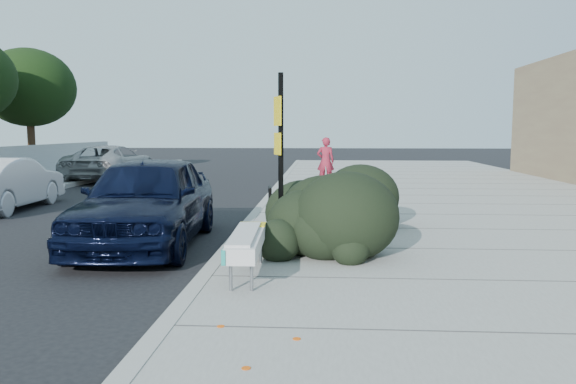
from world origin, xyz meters
name	(u,v)px	position (x,y,z in m)	size (l,w,h in m)	color
ground	(204,286)	(0.00, 0.00, 0.00)	(120.00, 120.00, 0.00)	black
sidewalk_near	(501,225)	(5.60, 5.00, 0.07)	(11.20, 50.00, 0.15)	gray
curb_near	(250,222)	(0.00, 5.00, 0.08)	(0.22, 50.00, 0.17)	#9E9E99
tree_far_f	(29,88)	(-12.50, 19.00, 4.19)	(4.40, 4.40, 6.07)	#332114
bench	(247,242)	(0.60, 0.05, 0.62)	(0.47, 2.01, 0.60)	gray
bike_rack	(270,204)	(0.60, 3.50, 0.70)	(0.12, 0.62, 0.91)	black
sign_post	(280,152)	(0.94, 1.70, 1.81)	(0.17, 0.32, 2.95)	black
hedge	(335,198)	(1.87, 2.81, 0.91)	(2.02, 4.04, 1.51)	black
sedan_navy	(147,200)	(-1.65, 2.71, 0.86)	(2.02, 5.03, 1.71)	black
wagon_silver	(5,184)	(-6.97, 7.10, 0.72)	(1.52, 4.37, 1.44)	silver
suv_silver	(110,163)	(-7.50, 16.09, 0.76)	(2.52, 5.47, 1.52)	#929397
pedestrian	(326,161)	(1.76, 13.15, 1.03)	(0.64, 0.42, 1.75)	maroon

